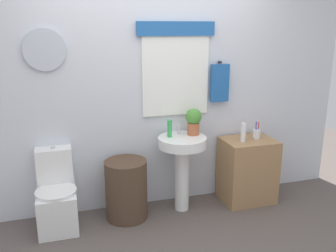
% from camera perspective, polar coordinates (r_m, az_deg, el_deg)
% --- Properties ---
extents(back_wall, '(4.40, 0.18, 2.60)m').
position_cam_1_polar(back_wall, '(3.77, -2.65, 6.50)').
color(back_wall, silver).
rests_on(back_wall, ground_plane).
extents(toilet, '(0.38, 0.51, 0.77)m').
position_cam_1_polar(toilet, '(3.72, -17.16, -10.79)').
color(toilet, white).
rests_on(toilet, ground_plane).
extents(laundry_hamper, '(0.42, 0.42, 0.61)m').
position_cam_1_polar(laundry_hamper, '(3.72, -6.61, -9.93)').
color(laundry_hamper, '#4C3828').
rests_on(laundry_hamper, ground_plane).
extents(pedestal_sink, '(0.50, 0.50, 0.80)m').
position_cam_1_polar(pedestal_sink, '(3.74, 2.25, -4.82)').
color(pedestal_sink, white).
rests_on(pedestal_sink, ground_plane).
extents(faucet, '(0.03, 0.03, 0.10)m').
position_cam_1_polar(faucet, '(3.76, 1.70, -0.54)').
color(faucet, silver).
rests_on(faucet, pedestal_sink).
extents(wooden_cabinet, '(0.56, 0.44, 0.71)m').
position_cam_1_polar(wooden_cabinet, '(4.12, 12.41, -6.81)').
color(wooden_cabinet, '#9E754C').
rests_on(wooden_cabinet, ground_plane).
extents(soap_bottle, '(0.05, 0.05, 0.18)m').
position_cam_1_polar(soap_bottle, '(3.65, 0.26, -0.38)').
color(soap_bottle, green).
rests_on(soap_bottle, pedestal_sink).
extents(potted_plant, '(0.17, 0.17, 0.28)m').
position_cam_1_polar(potted_plant, '(3.73, 4.05, 0.92)').
color(potted_plant, '#AD5B38').
rests_on(potted_plant, pedestal_sink).
extents(lotion_bottle, '(0.05, 0.05, 0.20)m').
position_cam_1_polar(lotion_bottle, '(3.89, 11.82, -0.99)').
color(lotion_bottle, white).
rests_on(lotion_bottle, wooden_cabinet).
extents(toothbrush_cup, '(0.08, 0.08, 0.19)m').
position_cam_1_polar(toothbrush_cup, '(4.05, 13.81, -1.18)').
color(toothbrush_cup, silver).
rests_on(toothbrush_cup, wooden_cabinet).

